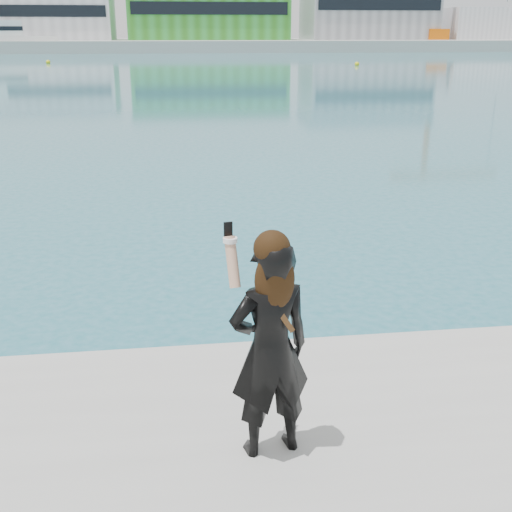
{
  "coord_description": "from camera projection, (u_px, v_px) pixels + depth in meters",
  "views": [
    {
      "loc": [
        -0.11,
        -4.35,
        3.54
      ],
      "look_at": [
        0.48,
        0.07,
        1.98
      ],
      "focal_mm": 45.0,
      "sensor_mm": 36.0,
      "label": 1
    }
  ],
  "objects": [
    {
      "name": "ancillary_shed",
      "position": [
        476.0,
        24.0,
        129.16
      ],
      "size": [
        12.0,
        10.0,
        6.0
      ],
      "primitive_type": "cube",
      "color": "silver",
      "rests_on": "far_quay"
    },
    {
      "name": "warehouse_white",
      "position": [
        47.0,
        13.0,
        119.99
      ],
      "size": [
        24.48,
        15.35,
        9.5
      ],
      "color": "silver",
      "rests_on": "far_quay"
    },
    {
      "name": "flagpole_right",
      "position": [
        286.0,
        14.0,
        119.02
      ],
      "size": [
        1.28,
        0.16,
        8.0
      ],
      "color": "silver",
      "rests_on": "far_quay"
    },
    {
      "name": "buoy_far",
      "position": [
        48.0,
        64.0,
        74.7
      ],
      "size": [
        0.5,
        0.5,
        0.5
      ],
      "primitive_type": "sphere",
      "color": "yellow",
      "rests_on": "ground"
    },
    {
      "name": "warehouse_grey_right",
      "position": [
        368.0,
        6.0,
        127.2
      ],
      "size": [
        25.5,
        15.35,
        12.5
      ],
      "color": "gray",
      "rests_on": "far_quay"
    },
    {
      "name": "buoy_near",
      "position": [
        357.0,
        66.0,
        70.28
      ],
      "size": [
        0.5,
        0.5,
        0.5
      ],
      "primitive_type": "sphere",
      "color": "yellow",
      "rests_on": "ground"
    },
    {
      "name": "far_quay",
      "position": [
        167.0,
        45.0,
        126.52
      ],
      "size": [
        320.0,
        40.0,
        2.0
      ],
      "primitive_type": "cube",
      "color": "#9E9E99",
      "rests_on": "ground"
    },
    {
      "name": "warehouse_green",
      "position": [
        207.0,
        11.0,
        123.55
      ],
      "size": [
        30.6,
        16.36,
        10.5
      ],
      "color": "#2F8621",
      "rests_on": "far_quay"
    },
    {
      "name": "ground",
      "position": [
        200.0,
        488.0,
        5.26
      ],
      "size": [
        500.0,
        500.0,
        0.0
      ],
      "primitive_type": "plane",
      "color": "#186572",
      "rests_on": "ground"
    },
    {
      "name": "woman",
      "position": [
        270.0,
        343.0,
        4.19
      ],
      "size": [
        0.62,
        0.47,
        1.61
      ],
      "rotation": [
        0.0,
        0.0,
        3.35
      ],
      "color": "black",
      "rests_on": "near_quay"
    }
  ]
}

